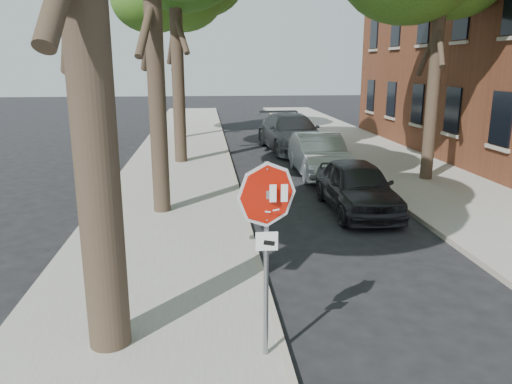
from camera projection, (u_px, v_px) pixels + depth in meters
The scene contains 9 objects.
ground at pixel (317, 359), 6.73m from camera, with size 120.00×120.00×0.00m, color black.
sidewalk_left at pixel (176, 173), 18.04m from camera, with size 4.00×55.00×0.12m, color gray.
sidewalk_right at pixel (403, 168), 18.88m from camera, with size 4.00×55.00×0.12m, color gray.
curb_left at pixel (233, 172), 18.24m from camera, with size 0.12×55.00×0.13m, color #9E9384.
curb_right at pixel (350, 169), 18.68m from camera, with size 0.12×55.00×0.13m, color #9E9384.
stop_sign at pixel (267, 223), 6.16m from camera, with size 0.76×0.34×2.61m.
car_a at pixel (357, 186), 13.37m from camera, with size 1.63×4.06×1.38m, color black.
car_b at pixel (319, 155), 17.77m from camera, with size 1.57×4.49×1.48m, color #AAADB2.
car_c at pixel (291, 133), 22.96m from camera, with size 2.34×5.75×1.67m, color #535359.
Camera 1 is at (-1.43, -5.85, 3.84)m, focal length 35.00 mm.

